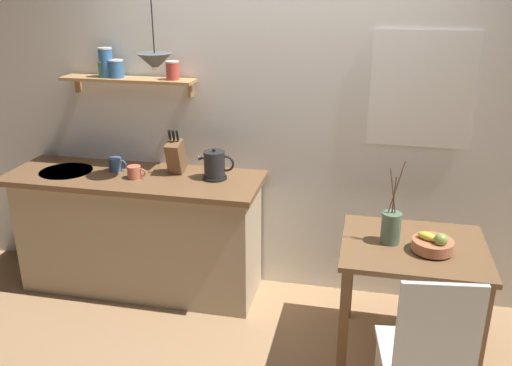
% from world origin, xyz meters
% --- Properties ---
extents(ground_plane, '(14.00, 14.00, 0.00)m').
position_xyz_m(ground_plane, '(0.00, 0.00, 0.00)').
color(ground_plane, '#A87F56').
extents(back_wall, '(6.80, 0.11, 2.70)m').
position_xyz_m(back_wall, '(0.20, 0.65, 1.35)').
color(back_wall, white).
rests_on(back_wall, ground_plane).
extents(kitchen_counter, '(1.83, 0.63, 0.92)m').
position_xyz_m(kitchen_counter, '(-1.00, 0.32, 0.47)').
color(kitchen_counter, tan).
rests_on(kitchen_counter, ground_plane).
extents(wall_shelf, '(0.97, 0.20, 0.34)m').
position_xyz_m(wall_shelf, '(-1.10, 0.49, 1.61)').
color(wall_shelf, tan).
extents(dining_table, '(0.84, 0.73, 0.76)m').
position_xyz_m(dining_table, '(0.92, -0.06, 0.62)').
color(dining_table, brown).
rests_on(dining_table, ground_plane).
extents(dining_chair_near, '(0.49, 0.48, 0.98)m').
position_xyz_m(dining_chair_near, '(0.98, -0.76, 0.53)').
color(dining_chair_near, silver).
rests_on(dining_chair_near, ground_plane).
extents(fruit_bowl, '(0.24, 0.24, 0.14)m').
position_xyz_m(fruit_bowl, '(1.02, -0.13, 0.81)').
color(fruit_bowl, '#BC704C').
rests_on(fruit_bowl, dining_table).
extents(twig_vase, '(0.11, 0.11, 0.51)m').
position_xyz_m(twig_vase, '(0.78, -0.06, 0.86)').
color(twig_vase, '#567056').
rests_on(twig_vase, dining_table).
extents(electric_kettle, '(0.25, 0.17, 0.22)m').
position_xyz_m(electric_kettle, '(-0.41, 0.35, 1.02)').
color(electric_kettle, black).
rests_on(electric_kettle, kitchen_counter).
extents(knife_block, '(0.10, 0.18, 0.33)m').
position_xyz_m(knife_block, '(-0.72, 0.40, 1.05)').
color(knife_block, brown).
rests_on(knife_block, kitchen_counter).
extents(coffee_mug_by_sink, '(0.13, 0.09, 0.10)m').
position_xyz_m(coffee_mug_by_sink, '(-1.16, 0.36, 0.97)').
color(coffee_mug_by_sink, '#3D5B89').
rests_on(coffee_mug_by_sink, kitchen_counter).
extents(coffee_mug_spare, '(0.13, 0.09, 0.09)m').
position_xyz_m(coffee_mug_spare, '(-0.96, 0.24, 0.96)').
color(coffee_mug_spare, '#C6664C').
rests_on(coffee_mug_spare, kitchen_counter).
extents(pendant_lamp, '(0.23, 0.23, 0.46)m').
position_xyz_m(pendant_lamp, '(-0.75, 0.23, 1.73)').
color(pendant_lamp, black).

